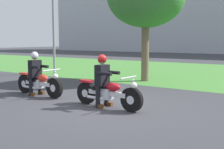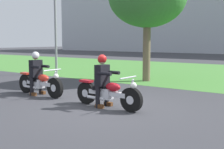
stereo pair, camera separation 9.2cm
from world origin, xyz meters
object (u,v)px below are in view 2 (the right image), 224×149
Objects in this scene: motorcycle_lead at (108,93)px; streetlight_pole at (57,10)px; rider_lead at (103,77)px; motorcycle_follow at (40,83)px; rider_follow at (36,70)px.

streetlight_pole is at bearing 148.22° from motorcycle_lead.
streetlight_pole reaches higher than rider_lead.
rider_follow is at bearing 179.15° from motorcycle_follow.
rider_lead is (-0.17, 0.01, 0.43)m from motorcycle_lead.
rider_follow is at bearing -50.69° from streetlight_pole.
streetlight_pole is (-6.39, 4.53, 2.47)m from rider_lead.
motorcycle_lead is 1.01× the size of motorcycle_follow.
rider_lead is 0.99× the size of rider_follow.
motorcycle_lead is at bearing 0.54° from motorcycle_follow.
motorcycle_lead is 2.78m from motorcycle_follow.
motorcycle_follow is (-2.78, 0.12, 0.01)m from motorcycle_lead.
motorcycle_lead is at bearing -0.88° from rider_lead.
streetlight_pole is at bearing 133.44° from motorcycle_follow.
rider_follow reaches higher than rider_lead.
motorcycle_follow is 6.50m from streetlight_pole.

